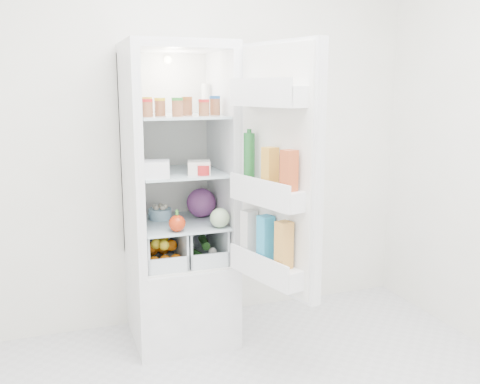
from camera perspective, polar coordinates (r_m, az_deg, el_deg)
name	(u,v)px	position (r m, az deg, el deg)	size (l,w,h in m)	color
room_walls	(299,75)	(2.10, 6.34, 12.33)	(3.02, 3.02, 2.61)	silver
refrigerator	(178,232)	(3.33, -6.62, -4.29)	(0.60, 0.60, 1.80)	silver
shelf_low	(180,223)	(3.25, -6.40, -3.30)	(0.49, 0.53, 0.01)	silver
shelf_mid	(179,172)	(3.19, -6.52, 2.10)	(0.49, 0.53, 0.01)	silver
shelf_top	(178,116)	(3.16, -6.65, 8.03)	(0.49, 0.53, 0.01)	silver
crisper_left	(161,246)	(3.26, -8.45, -5.67)	(0.23, 0.46, 0.22)	silver
crisper_right	(200,242)	(3.32, -4.29, -5.31)	(0.23, 0.46, 0.22)	silver
condiment_jars	(177,108)	(3.07, -6.74, 8.88)	(0.46, 0.32, 0.08)	#B21919
squeeze_bottle	(206,98)	(3.35, -3.67, 9.92)	(0.05, 0.05, 0.18)	white
tub_white	(156,169)	(2.97, -8.92, 2.43)	(0.14, 0.14, 0.09)	white
tub_cream	(199,167)	(3.07, -4.39, 2.63)	(0.13, 0.13, 0.07)	silver
tin_red	(203,170)	(3.03, -3.93, 2.36)	(0.08, 0.08, 0.06)	red
foil_tray	(152,168)	(3.19, -9.35, 2.51)	(0.15, 0.11, 0.04)	#B4B3B8
red_cabbage	(201,203)	(3.34, -4.15, -1.15)	(0.18, 0.18, 0.18)	#5F2162
bell_pepper	(177,223)	(3.02, -6.72, -3.34)	(0.09, 0.09, 0.09)	#B82A0B
mushroom_bowl	(160,214)	(3.32, -8.52, -2.32)	(0.14, 0.14, 0.07)	#8EBBD4
salad_bag	(220,218)	(3.09, -2.17, -2.78)	(0.11, 0.11, 0.11)	#99B588
citrus_pile	(162,251)	(3.25, -8.37, -6.21)	(0.20, 0.31, 0.16)	orange
veg_pile	(201,249)	(3.33, -4.18, -6.09)	(0.16, 0.30, 0.10)	#1A4617
fridge_door	(276,176)	(2.77, 3.83, 1.68)	(0.31, 0.60, 1.30)	silver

